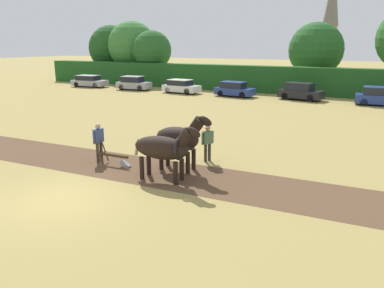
% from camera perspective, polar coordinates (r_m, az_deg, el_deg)
% --- Properties ---
extents(ground_plane, '(240.00, 240.00, 0.00)m').
position_cam_1_polar(ground_plane, '(13.64, -19.39, -8.11)').
color(ground_plane, '#998447').
extents(plowed_furrow_strip, '(27.29, 4.19, 0.01)m').
position_cam_1_polar(plowed_furrow_strip, '(17.61, -15.14, -2.55)').
color(plowed_furrow_strip, brown).
rests_on(plowed_furrow_strip, ground).
extents(hedgerow, '(65.39, 1.80, 2.85)m').
position_cam_1_polar(hedgerow, '(41.45, 14.10, 9.41)').
color(hedgerow, '#1E511E').
rests_on(hedgerow, ground).
extents(tree_far_left, '(6.51, 6.51, 7.79)m').
position_cam_1_polar(tree_far_left, '(57.35, -12.14, 14.07)').
color(tree_far_left, '#4C3823').
rests_on(tree_far_left, ground).
extents(tree_left, '(6.53, 6.53, 8.20)m').
position_cam_1_polar(tree_left, '(53.58, -9.12, 14.59)').
color(tree_left, brown).
rests_on(tree_left, ground).
extents(tree_center_left, '(5.02, 5.02, 6.86)m').
position_cam_1_polar(tree_center_left, '(50.08, -6.12, 13.99)').
color(tree_center_left, '#4C3823').
rests_on(tree_center_left, ground).
extents(tree_center, '(6.05, 6.05, 7.54)m').
position_cam_1_polar(tree_center, '(45.48, 18.37, 13.47)').
color(tree_center, '#423323').
rests_on(tree_center, ground).
extents(church_spire, '(2.84, 2.84, 18.43)m').
position_cam_1_polar(church_spire, '(74.93, 20.39, 17.56)').
color(church_spire, gray).
rests_on(church_spire, ground).
extents(draft_horse_lead_left, '(2.95, 1.02, 2.31)m').
position_cam_1_polar(draft_horse_lead_left, '(14.38, -4.32, -0.61)').
color(draft_horse_lead_left, black).
rests_on(draft_horse_lead_left, ground).
extents(draft_horse_lead_right, '(2.66, 1.10, 2.47)m').
position_cam_1_polar(draft_horse_lead_right, '(15.51, -1.89, 0.86)').
color(draft_horse_lead_right, black).
rests_on(draft_horse_lead_right, ground).
extents(plow, '(1.68, 0.47, 1.13)m').
position_cam_1_polar(plow, '(16.65, -11.41, -2.18)').
color(plow, '#4C331E').
rests_on(plow, ground).
extents(farmer_at_plow, '(0.24, 0.69, 1.74)m').
position_cam_1_polar(farmer_at_plow, '(17.29, -14.04, 0.70)').
color(farmer_at_plow, '#38332D').
rests_on(farmer_at_plow, ground).
extents(farmer_beside_team, '(0.43, 0.59, 1.70)m').
position_cam_1_polar(farmer_beside_team, '(16.75, 2.40, 0.60)').
color(farmer_beside_team, '#38332D').
rests_on(farmer_beside_team, ground).
extents(parked_car_far_left, '(4.56, 2.28, 1.43)m').
position_cam_1_polar(parked_car_far_left, '(48.49, -15.40, 9.21)').
color(parked_car_far_left, '#9E9EA8').
rests_on(parked_car_far_left, ground).
extents(parked_car_left, '(4.00, 2.16, 1.57)m').
position_cam_1_polar(parked_car_left, '(44.20, -8.90, 9.12)').
color(parked_car_left, '#9E9EA8').
rests_on(parked_car_left, ground).
extents(parked_car_center_left, '(4.14, 2.18, 1.45)m').
position_cam_1_polar(parked_car_center_left, '(40.81, -1.68, 8.75)').
color(parked_car_center_left, silver).
rests_on(parked_car_center_left, ground).
extents(parked_car_center, '(4.08, 2.11, 1.49)m').
position_cam_1_polar(parked_car_center, '(38.37, 6.46, 8.27)').
color(parked_car_center, navy).
rests_on(parked_car_center, ground).
extents(parked_car_center_right, '(4.30, 2.53, 1.61)m').
position_cam_1_polar(parked_car_center_right, '(37.28, 16.20, 7.67)').
color(parked_car_center_right, black).
rests_on(parked_car_center_right, ground).
extents(parked_car_right, '(4.06, 2.00, 1.60)m').
position_cam_1_polar(parked_car_right, '(36.28, 26.67, 6.47)').
color(parked_car_right, navy).
rests_on(parked_car_right, ground).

